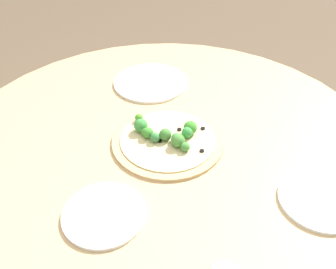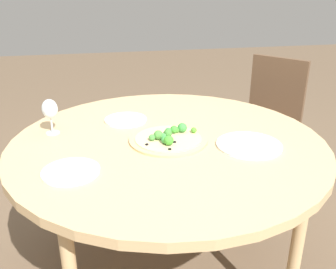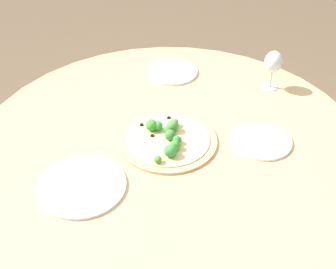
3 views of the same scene
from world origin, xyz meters
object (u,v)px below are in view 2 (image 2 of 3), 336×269
at_px(chair, 267,124).
at_px(plate_far, 249,145).
at_px(plate_near, 71,171).
at_px(plate_side, 126,120).
at_px(wine_glass, 50,110).
at_px(pizza, 168,138).

relative_size(chair, plate_far, 3.25).
xyz_separation_m(plate_near, plate_side, (0.25, 0.50, 0.00)).
bearing_deg(wine_glass, plate_far, -20.10).
relative_size(plate_near, plate_side, 1.02).
bearing_deg(plate_near, chair, 36.82).
distance_m(wine_glass, plate_near, 0.43).
relative_size(wine_glass, plate_side, 0.78).
bearing_deg(plate_side, wine_glass, -163.98).
height_order(pizza, plate_side, pizza).
bearing_deg(plate_near, pizza, 27.69).
bearing_deg(chair, plate_far, -71.03).
bearing_deg(plate_far, wine_glass, 159.90).
relative_size(plate_near, plate_far, 0.77).
relative_size(pizza, wine_glass, 2.11).
relative_size(wine_glass, plate_far, 0.59).
bearing_deg(plate_side, plate_near, -116.32).
relative_size(chair, plate_side, 4.29).
distance_m(pizza, wine_glass, 0.55).
bearing_deg(chair, wine_glass, -108.97).
relative_size(pizza, plate_far, 1.24).
bearing_deg(wine_glass, plate_near, -76.21).
relative_size(chair, pizza, 2.62).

